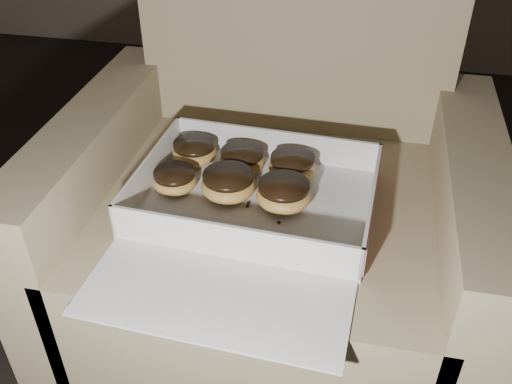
{
  "coord_description": "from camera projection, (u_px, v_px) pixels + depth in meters",
  "views": [
    {
      "loc": [
        -0.17,
        -0.14,
        1.01
      ],
      "look_at": [
        -0.34,
        0.67,
        0.41
      ],
      "focal_mm": 40.0,
      "sensor_mm": 36.0,
      "label": 1
    }
  ],
  "objects": [
    {
      "name": "crumb_a",
      "position": [
        279.0,
        222.0,
        0.98
      ],
      "size": [
        0.01,
        0.01,
        0.0
      ],
      "primitive_type": "ellipsoid",
      "color": "black",
      "rests_on": "bakery_box"
    },
    {
      "name": "donut_c",
      "position": [
        242.0,
        160.0,
        1.1
      ],
      "size": [
        0.09,
        0.09,
        0.04
      ],
      "color": "#C18A43",
      "rests_on": "bakery_box"
    },
    {
      "name": "crumb_b",
      "position": [
        323.0,
        244.0,
        0.94
      ],
      "size": [
        0.01,
        0.01,
        0.0
      ],
      "primitive_type": "ellipsoid",
      "color": "black",
      "rests_on": "bakery_box"
    },
    {
      "name": "donut_e",
      "position": [
        292.0,
        166.0,
        1.09
      ],
      "size": [
        0.09,
        0.09,
        0.05
      ],
      "color": "#C18A43",
      "rests_on": "bakery_box"
    },
    {
      "name": "donut_b",
      "position": [
        195.0,
        151.0,
        1.13
      ],
      "size": [
        0.09,
        0.09,
        0.04
      ],
      "color": "#C18A43",
      "rests_on": "bakery_box"
    },
    {
      "name": "donut_a",
      "position": [
        284.0,
        194.0,
        1.01
      ],
      "size": [
        0.1,
        0.1,
        0.05
      ],
      "color": "#C18A43",
      "rests_on": "bakery_box"
    },
    {
      "name": "crumb_d",
      "position": [
        248.0,
        203.0,
        1.03
      ],
      "size": [
        0.01,
        0.01,
        0.0
      ],
      "primitive_type": "ellipsoid",
      "color": "black",
      "rests_on": "bakery_box"
    },
    {
      "name": "armchair",
      "position": [
        274.0,
        223.0,
        1.18
      ],
      "size": [
        0.81,
        0.69,
        0.85
      ],
      "color": "#837153",
      "rests_on": "floor"
    },
    {
      "name": "bakery_box",
      "position": [
        251.0,
        213.0,
        1.0
      ],
      "size": [
        0.44,
        0.51,
        0.07
      ],
      "rotation": [
        0.0,
        0.0,
        -0.05
      ],
      "color": "silver",
      "rests_on": "armchair"
    },
    {
      "name": "donut_d",
      "position": [
        175.0,
        180.0,
        1.05
      ],
      "size": [
        0.08,
        0.08,
        0.04
      ],
      "color": "#C18A43",
      "rests_on": "bakery_box"
    },
    {
      "name": "crumb_c",
      "position": [
        247.0,
        206.0,
        1.02
      ],
      "size": [
        0.01,
        0.01,
        0.0
      ],
      "primitive_type": "ellipsoid",
      "color": "black",
      "rests_on": "bakery_box"
    },
    {
      "name": "donut_f",
      "position": [
        228.0,
        184.0,
        1.03
      ],
      "size": [
        0.1,
        0.1,
        0.05
      ],
      "color": "#C18A43",
      "rests_on": "bakery_box"
    }
  ]
}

